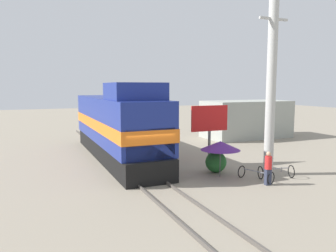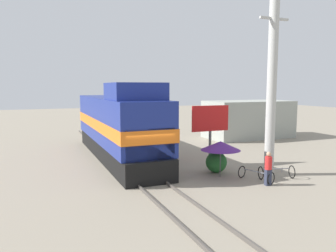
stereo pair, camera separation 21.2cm
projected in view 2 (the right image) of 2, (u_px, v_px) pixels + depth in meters
The scene contains 12 objects.
ground_plane at pixel (144, 179), 17.06m from camera, with size 120.00×120.00×0.00m, color gray.
rail_near at pixel (131, 179), 16.78m from camera, with size 0.08×40.21×0.15m, color #4C4742.
rail_far at pixel (157, 176), 17.32m from camera, with size 0.08×40.21×0.15m, color #4C4742.
locomotive at pixel (118, 126), 21.74m from camera, with size 3.02×14.21×5.01m.
utility_pole at pixel (272, 87), 17.35m from camera, with size 1.80×0.51×9.44m.
vendor_umbrella at pixel (221, 146), 17.33m from camera, with size 2.12×2.12×1.93m.
billboard_sign at pixel (210, 121), 19.99m from camera, with size 2.51×0.12×3.66m.
shrub_cluster at pixel (216, 162), 18.34m from camera, with size 1.19×1.19×1.19m, color #236028.
person_bystander at pixel (268, 167), 15.90m from camera, with size 0.34×0.34×1.67m.
bicycle at pixel (276, 172), 17.08m from camera, with size 1.88×1.13×0.69m.
bicycle_spare at pixel (256, 175), 16.64m from camera, with size 1.20×1.88×0.65m.
building_block_distant at pixel (248, 119), 31.05m from camera, with size 7.97×4.14×3.47m, color #999E93.
Camera 2 is at (-5.22, -15.81, 4.79)m, focal length 35.00 mm.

